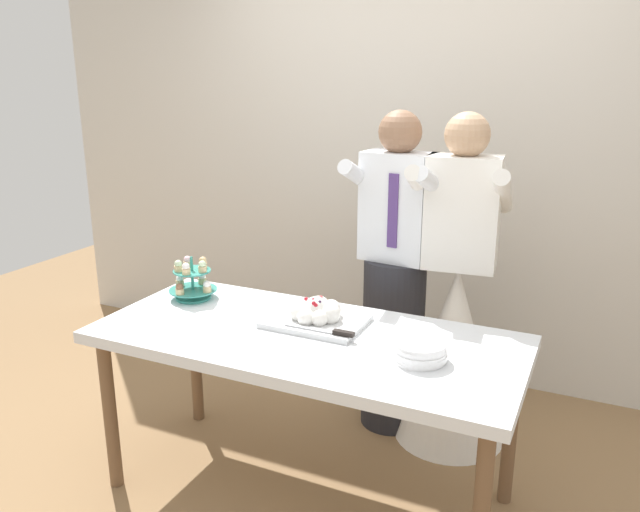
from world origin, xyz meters
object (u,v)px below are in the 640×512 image
Objects in this scene: dessert_table at (306,350)px; person_bride at (455,332)px; cupcake_stand at (192,281)px; person_groom at (395,291)px; plate_stack at (420,351)px; main_cake_tray at (317,315)px.

dessert_table is 1.08× the size of person_bride.
cupcake_stand is 0.14× the size of person_groom.
person_groom is at bearing 179.27° from person_bride.
plate_stack is 0.86m from person_groom.
dessert_table is at bearing -87.20° from main_cake_tray.
person_groom reaches higher than main_cake_tray.
plate_stack reaches higher than dessert_table.
plate_stack is at bearing -9.41° from cupcake_stand.
person_bride reaches higher than cupcake_stand.
person_groom and person_bride have the same top height.
person_groom is 1.00× the size of person_bride.
person_bride reaches higher than plate_stack.
dessert_table is 0.88m from person_bride.
person_groom is at bearing 114.69° from plate_stack.
person_groom is at bearing 35.20° from cupcake_stand.
person_groom is at bearing 79.00° from dessert_table.
main_cake_tray reaches higher than dessert_table.
plate_stack is at bearing -4.73° from dessert_table.
dessert_table is at bearing -101.00° from person_groom.
main_cake_tray reaches higher than plate_stack.
dessert_table is 0.17m from main_cake_tray.
dessert_table is 0.75m from person_groom.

